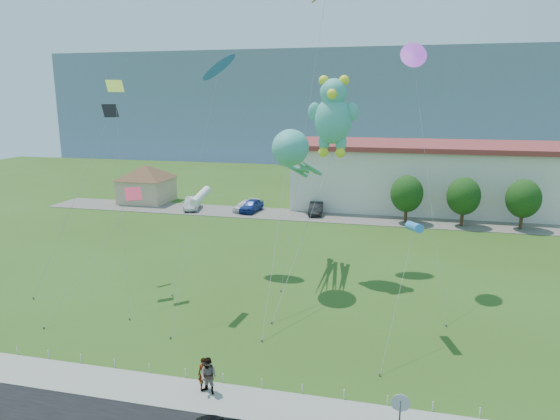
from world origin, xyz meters
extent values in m
plane|color=#2D4A14|center=(0.00, 0.00, 0.00)|extent=(160.00, 160.00, 0.00)
cube|color=gray|center=(0.00, -2.75, 0.05)|extent=(80.00, 2.50, 0.10)
cube|color=#59544C|center=(0.00, 35.00, 0.03)|extent=(70.00, 6.00, 0.06)
cube|color=slate|center=(0.00, 120.00, 12.50)|extent=(160.00, 50.00, 25.00)
cube|color=tan|center=(-24.00, 38.00, 1.60)|extent=(6.00, 6.00, 3.20)
pyramid|color=brown|center=(-24.00, 38.00, 4.10)|extent=(9.20, 9.20, 1.80)
cube|color=beige|center=(26.00, 44.00, 3.80)|extent=(60.00, 14.00, 7.60)
cube|color=maroon|center=(26.00, 44.00, 7.90)|extent=(61.00, 15.00, 0.60)
cylinder|color=red|center=(9.50, -4.20, 2.10)|extent=(0.76, 0.04, 0.76)
cylinder|color=white|center=(9.50, -4.22, 2.10)|extent=(0.80, 0.02, 0.80)
cylinder|color=white|center=(-11.00, -1.30, 0.25)|extent=(0.05, 0.05, 0.50)
cylinder|color=white|center=(-9.00, -1.30, 0.25)|extent=(0.05, 0.05, 0.50)
cylinder|color=white|center=(-7.00, -1.30, 0.25)|extent=(0.05, 0.05, 0.50)
cylinder|color=white|center=(-5.00, -1.30, 0.25)|extent=(0.05, 0.05, 0.50)
cylinder|color=white|center=(-3.00, -1.30, 0.25)|extent=(0.05, 0.05, 0.50)
cylinder|color=white|center=(-1.00, -1.30, 0.25)|extent=(0.05, 0.05, 0.50)
cylinder|color=white|center=(1.00, -1.30, 0.25)|extent=(0.05, 0.05, 0.50)
cylinder|color=white|center=(3.00, -1.30, 0.25)|extent=(0.05, 0.05, 0.50)
cylinder|color=white|center=(5.00, -1.30, 0.25)|extent=(0.05, 0.05, 0.50)
cylinder|color=white|center=(7.00, -1.30, 0.25)|extent=(0.05, 0.05, 0.50)
cylinder|color=white|center=(9.00, -1.30, 0.25)|extent=(0.05, 0.05, 0.50)
cylinder|color=white|center=(11.00, -1.30, 0.25)|extent=(0.05, 0.05, 0.50)
cylinder|color=white|center=(13.00, -1.30, 0.25)|extent=(0.05, 0.05, 0.50)
cylinder|color=#3F2B19|center=(10.00, 34.00, 1.10)|extent=(0.36, 0.36, 2.20)
ellipsoid|color=#14380F|center=(10.00, 34.00, 3.40)|extent=(3.60, 3.60, 4.14)
cylinder|color=#3F2B19|center=(16.00, 34.00, 1.10)|extent=(0.36, 0.36, 2.20)
ellipsoid|color=#14380F|center=(16.00, 34.00, 3.40)|extent=(3.60, 3.60, 4.14)
cylinder|color=#3F2B19|center=(22.00, 34.00, 1.10)|extent=(0.36, 0.36, 2.20)
ellipsoid|color=#14380F|center=(22.00, 34.00, 3.40)|extent=(3.60, 3.60, 4.14)
imported|color=gray|center=(0.39, -2.20, 0.91)|extent=(0.68, 0.55, 1.62)
imported|color=gray|center=(0.72, -2.46, 1.00)|extent=(0.99, 0.83, 1.81)
imported|color=#B9B7BF|center=(-16.18, 34.98, 0.83)|extent=(2.79, 4.91, 1.53)
imported|color=silver|center=(-9.34, 35.84, 0.69)|extent=(2.85, 4.62, 1.25)
imported|color=navy|center=(-8.49, 35.39, 0.82)|extent=(2.35, 4.64, 1.51)
imported|color=black|center=(-0.49, 35.85, 0.79)|extent=(1.87, 4.52, 1.45)
ellipsoid|color=#45AD97|center=(1.47, 12.10, 10.40)|extent=(2.59, 3.36, 2.59)
sphere|color=white|center=(1.01, 11.08, 10.68)|extent=(0.41, 0.41, 0.41)
sphere|color=white|center=(1.93, 11.08, 10.68)|extent=(0.41, 0.41, 0.41)
cylinder|color=slate|center=(1.74, 3.22, 0.08)|extent=(0.10, 0.10, 0.16)
cylinder|color=gray|center=(1.61, 7.16, 4.88)|extent=(0.30, 7.89, 9.46)
ellipsoid|color=#45AD97|center=(3.97, 15.56, 12.17)|extent=(2.81, 2.39, 3.51)
sphere|color=#45AD97|center=(3.97, 15.56, 14.22)|extent=(2.05, 2.05, 2.05)
sphere|color=#FAF627|center=(3.22, 15.56, 15.08)|extent=(0.76, 0.76, 0.76)
sphere|color=#FAF627|center=(4.73, 15.56, 15.08)|extent=(0.76, 0.76, 0.76)
sphere|color=#FAF627|center=(3.97, 14.69, 14.11)|extent=(0.76, 0.76, 0.76)
ellipsoid|color=#45AD97|center=(2.57, 15.56, 12.81)|extent=(0.97, 0.69, 1.36)
ellipsoid|color=#45AD97|center=(5.38, 15.56, 12.81)|extent=(0.97, 0.69, 1.36)
ellipsoid|color=#45AD97|center=(3.33, 15.56, 10.55)|extent=(0.86, 0.76, 1.40)
ellipsoid|color=#45AD97|center=(4.62, 15.56, 10.55)|extent=(0.86, 0.76, 1.40)
sphere|color=#FAF627|center=(3.33, 15.34, 9.79)|extent=(0.76, 0.76, 0.76)
sphere|color=#FAF627|center=(4.62, 15.34, 9.79)|extent=(0.76, 0.76, 0.76)
cylinder|color=slate|center=(1.72, 5.65, 0.08)|extent=(0.10, 0.10, 0.16)
cylinder|color=gray|center=(2.84, 10.60, 4.87)|extent=(2.29, 9.93, 9.43)
cylinder|color=white|center=(-3.24, 6.81, 7.72)|extent=(0.50, 2.25, 0.87)
cylinder|color=slate|center=(-3.59, 2.36, 0.08)|extent=(0.10, 0.10, 0.16)
cylinder|color=gray|center=(-3.41, 4.58, 3.84)|extent=(0.38, 4.48, 7.37)
cylinder|color=#3084DC|center=(10.00, 6.31, 6.62)|extent=(0.50, 2.25, 0.87)
cylinder|color=slate|center=(8.55, 1.10, 0.08)|extent=(0.10, 0.10, 0.16)
cylinder|color=gray|center=(9.27, 3.70, 3.29)|extent=(1.47, 5.23, 6.27)
cube|color=#FC3856|center=(-9.04, 8.64, 7.26)|extent=(1.29, 1.29, 0.86)
cylinder|color=slate|center=(-11.71, 1.74, 0.08)|extent=(0.10, 0.10, 0.16)
cylinder|color=gray|center=(-10.38, 5.19, 3.61)|extent=(2.70, 6.92, 6.92)
cube|color=black|center=(-12.41, 11.92, 12.88)|extent=(1.29, 1.29, 0.86)
cylinder|color=slate|center=(-15.54, 5.52, 0.08)|extent=(0.10, 0.10, 0.16)
cylinder|color=gray|center=(-13.97, 8.72, 6.42)|extent=(3.16, 6.42, 12.53)
cone|color=blue|center=(-5.12, 15.87, 16.16)|extent=(1.80, 1.33, 1.33)
cylinder|color=slate|center=(-6.30, 8.31, 0.08)|extent=(0.10, 0.10, 0.16)
cylinder|color=gray|center=(-5.71, 12.09, 8.06)|extent=(1.21, 7.59, 15.81)
cube|color=#C6E937|center=(-10.35, 9.42, 14.62)|extent=(1.29, 1.29, 0.86)
cylinder|color=slate|center=(-7.24, 4.07, 0.08)|extent=(0.10, 0.10, 0.16)
cylinder|color=gray|center=(-8.80, 6.75, 7.29)|extent=(3.15, 5.38, 14.27)
cone|color=purple|center=(9.56, 15.22, 16.80)|extent=(1.80, 1.33, 1.33)
cylinder|color=slate|center=(12.32, 7.79, 0.08)|extent=(0.10, 0.10, 0.16)
cylinder|color=gray|center=(10.94, 11.50, 8.38)|extent=(2.79, 7.46, 16.45)
cylinder|color=slate|center=(1.05, 10.93, 0.08)|extent=(0.10, 0.10, 0.16)
cylinder|color=gray|center=(1.85, 15.41, 11.11)|extent=(1.61, 8.98, 21.90)
camera|label=1|loc=(8.94, -22.31, 13.84)|focal=32.00mm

